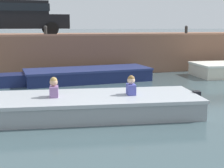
# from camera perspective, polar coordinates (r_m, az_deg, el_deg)

# --- Properties ---
(ground_plane) EXTENTS (400.00, 400.00, 0.00)m
(ground_plane) POSITION_cam_1_polar(r_m,az_deg,el_deg) (7.48, -3.83, -6.36)
(ground_plane) COLOR #3D5156
(far_quay_wall) EXTENTS (60.00, 6.00, 1.75)m
(far_quay_wall) POSITION_cam_1_polar(r_m,az_deg,el_deg) (16.59, -10.62, 5.91)
(far_quay_wall) COLOR brown
(far_quay_wall) RESTS_ON ground
(far_wall_coping) EXTENTS (60.00, 0.24, 0.08)m
(far_wall_coping) POSITION_cam_1_polar(r_m,az_deg,el_deg) (13.68, -9.65, 8.81)
(far_wall_coping) COLOR #9F6C52
(far_wall_coping) RESTS_ON far_quay_wall
(boat_moored_central_navy) EXTENTS (5.95, 2.06, 0.51)m
(boat_moored_central_navy) POSITION_cam_1_polar(r_m,az_deg,el_deg) (12.39, -5.46, 1.62)
(boat_moored_central_navy) COLOR navy
(boat_moored_central_navy) RESTS_ON ground
(motorboat_passing) EXTENTS (6.67, 2.53, 0.98)m
(motorboat_passing) POSITION_cam_1_polar(r_m,az_deg,el_deg) (7.69, -6.32, -3.98)
(motorboat_passing) COLOR #93999E
(motorboat_passing) RESTS_ON ground
(car_left_inner_black) EXTENTS (4.36, 1.98, 1.54)m
(car_left_inner_black) POSITION_cam_1_polar(r_m,az_deg,el_deg) (15.19, -16.26, 11.75)
(car_left_inner_black) COLOR black
(car_left_inner_black) RESTS_ON far_quay_wall
(mooring_bollard_mid) EXTENTS (0.15, 0.15, 0.45)m
(mooring_bollard_mid) POSITION_cam_1_polar(r_m,az_deg,el_deg) (13.75, -12.08, 9.57)
(mooring_bollard_mid) COLOR #2D2B28
(mooring_bollard_mid) RESTS_ON far_quay_wall
(mooring_bollard_east) EXTENTS (0.15, 0.15, 0.45)m
(mooring_bollard_east) POSITION_cam_1_polar(r_m,az_deg,el_deg) (15.67, 13.42, 9.61)
(mooring_bollard_east) COLOR #2D2B28
(mooring_bollard_east) RESTS_ON far_quay_wall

